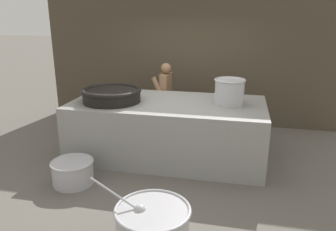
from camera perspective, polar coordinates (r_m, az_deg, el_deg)
name	(u,v)px	position (r m, az deg, el deg)	size (l,w,h in m)	color
ground_plane	(168,155)	(6.07, 0.00, -6.83)	(60.00, 60.00, 0.00)	#666059
back_wall	(188,47)	(7.66, 3.52, 11.75)	(6.76, 0.24, 3.49)	#4C4233
hearth_platform	(168,129)	(5.88, 0.00, -2.35)	(3.35, 1.67, 1.01)	gray
giant_wok_near	(112,94)	(5.79, -9.79, 3.66)	(1.04, 1.04, 0.24)	black
stock_pot	(229,91)	(5.59, 10.65, 4.16)	(0.52, 0.52, 0.44)	#B7B7BC
cook	(166,96)	(6.88, -0.41, 3.36)	(0.36, 0.56, 1.52)	#8C6647
prep_bowl_vegetables	(153,222)	(3.90, -2.69, -18.07)	(1.13, 0.88, 0.76)	#B7B7BC
prep_bowl_meat	(73,171)	(5.23, -16.25, -9.29)	(0.64, 0.64, 0.37)	#B7B7BC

